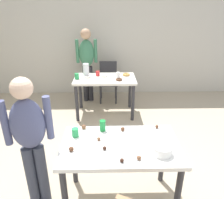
{
  "coord_description": "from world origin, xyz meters",
  "views": [
    {
      "loc": [
        -0.05,
        -1.91,
        2.02
      ],
      "look_at": [
        -0.0,
        0.64,
        0.9
      ],
      "focal_mm": 34.81,
      "sensor_mm": 36.0,
      "label": 1
    }
  ],
  "objects_px": {
    "dining_table_near": "(120,153)",
    "mixing_bowl": "(162,150)",
    "pitcher_far": "(86,70)",
    "chair_far_table": "(108,79)",
    "soda_can": "(103,126)",
    "person_adult_far": "(87,59)",
    "dining_table_far": "(105,83)",
    "person_girl_near": "(30,136)"
  },
  "relations": [
    {
      "from": "dining_table_near",
      "to": "mixing_bowl",
      "type": "bearing_deg",
      "value": -22.32
    },
    {
      "from": "dining_table_near",
      "to": "pitcher_far",
      "type": "xyz_separation_m",
      "value": [
        -0.54,
        2.25,
        0.23
      ]
    },
    {
      "from": "pitcher_far",
      "to": "chair_far_table",
      "type": "bearing_deg",
      "value": 53.17
    },
    {
      "from": "mixing_bowl",
      "to": "soda_can",
      "type": "relative_size",
      "value": 1.48
    },
    {
      "from": "person_adult_far",
      "to": "dining_table_far",
      "type": "bearing_deg",
      "value": -59.94
    },
    {
      "from": "dining_table_far",
      "to": "mixing_bowl",
      "type": "distance_m",
      "value": 2.35
    },
    {
      "from": "person_adult_far",
      "to": "soda_can",
      "type": "xyz_separation_m",
      "value": [
        0.38,
        -2.53,
        -0.14
      ]
    },
    {
      "from": "dining_table_near",
      "to": "soda_can",
      "type": "height_order",
      "value": "soda_can"
    },
    {
      "from": "person_adult_far",
      "to": "pitcher_far",
      "type": "distance_m",
      "value": 0.54
    },
    {
      "from": "person_adult_far",
      "to": "pitcher_far",
      "type": "xyz_separation_m",
      "value": [
        0.03,
        -0.53,
        -0.08
      ]
    },
    {
      "from": "mixing_bowl",
      "to": "pitcher_far",
      "type": "height_order",
      "value": "pitcher_far"
    },
    {
      "from": "dining_table_near",
      "to": "dining_table_far",
      "type": "height_order",
      "value": "same"
    },
    {
      "from": "person_adult_far",
      "to": "mixing_bowl",
      "type": "relative_size",
      "value": 8.71
    },
    {
      "from": "mixing_bowl",
      "to": "dining_table_far",
      "type": "bearing_deg",
      "value": 103.68
    },
    {
      "from": "dining_table_near",
      "to": "chair_far_table",
      "type": "distance_m",
      "value": 2.82
    },
    {
      "from": "dining_table_near",
      "to": "person_girl_near",
      "type": "xyz_separation_m",
      "value": [
        -0.87,
        -0.01,
        0.22
      ]
    },
    {
      "from": "dining_table_far",
      "to": "mixing_bowl",
      "type": "height_order",
      "value": "mixing_bowl"
    },
    {
      "from": "dining_table_near",
      "to": "dining_table_far",
      "type": "distance_m",
      "value": 2.13
    },
    {
      "from": "dining_table_near",
      "to": "mixing_bowl",
      "type": "height_order",
      "value": "mixing_bowl"
    },
    {
      "from": "chair_far_table",
      "to": "mixing_bowl",
      "type": "height_order",
      "value": "chair_far_table"
    },
    {
      "from": "dining_table_near",
      "to": "dining_table_far",
      "type": "xyz_separation_m",
      "value": [
        -0.18,
        2.12,
        -0.0
      ]
    },
    {
      "from": "person_girl_near",
      "to": "mixing_bowl",
      "type": "height_order",
      "value": "person_girl_near"
    },
    {
      "from": "person_adult_far",
      "to": "person_girl_near",
      "type": "bearing_deg",
      "value": -96.25
    },
    {
      "from": "dining_table_far",
      "to": "person_girl_near",
      "type": "height_order",
      "value": "person_girl_near"
    },
    {
      "from": "mixing_bowl",
      "to": "dining_table_near",
      "type": "bearing_deg",
      "value": 157.68
    },
    {
      "from": "person_girl_near",
      "to": "soda_can",
      "type": "distance_m",
      "value": 0.74
    },
    {
      "from": "soda_can",
      "to": "pitcher_far",
      "type": "bearing_deg",
      "value": 100.13
    },
    {
      "from": "dining_table_far",
      "to": "pitcher_far",
      "type": "xyz_separation_m",
      "value": [
        -0.36,
        0.13,
        0.23
      ]
    },
    {
      "from": "chair_far_table",
      "to": "pitcher_far",
      "type": "height_order",
      "value": "pitcher_far"
    },
    {
      "from": "person_adult_far",
      "to": "dining_table_near",
      "type": "bearing_deg",
      "value": -78.6
    },
    {
      "from": "person_girl_near",
      "to": "pitcher_far",
      "type": "height_order",
      "value": "person_girl_near"
    },
    {
      "from": "chair_far_table",
      "to": "person_girl_near",
      "type": "distance_m",
      "value": 2.95
    },
    {
      "from": "dining_table_far",
      "to": "person_girl_near",
      "type": "relative_size",
      "value": 0.79
    },
    {
      "from": "dining_table_near",
      "to": "chair_far_table",
      "type": "height_order",
      "value": "chair_far_table"
    },
    {
      "from": "dining_table_near",
      "to": "soda_can",
      "type": "distance_m",
      "value": 0.36
    },
    {
      "from": "dining_table_near",
      "to": "pitcher_far",
      "type": "bearing_deg",
      "value": 103.4
    },
    {
      "from": "chair_far_table",
      "to": "soda_can",
      "type": "relative_size",
      "value": 7.13
    },
    {
      "from": "person_adult_far",
      "to": "mixing_bowl",
      "type": "bearing_deg",
      "value": -72.29
    },
    {
      "from": "person_adult_far",
      "to": "soda_can",
      "type": "bearing_deg",
      "value": -81.41
    },
    {
      "from": "dining_table_near",
      "to": "pitcher_far",
      "type": "distance_m",
      "value": 2.32
    },
    {
      "from": "person_girl_near",
      "to": "soda_can",
      "type": "relative_size",
      "value": 11.91
    },
    {
      "from": "person_girl_near",
      "to": "mixing_bowl",
      "type": "distance_m",
      "value": 1.26
    }
  ]
}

